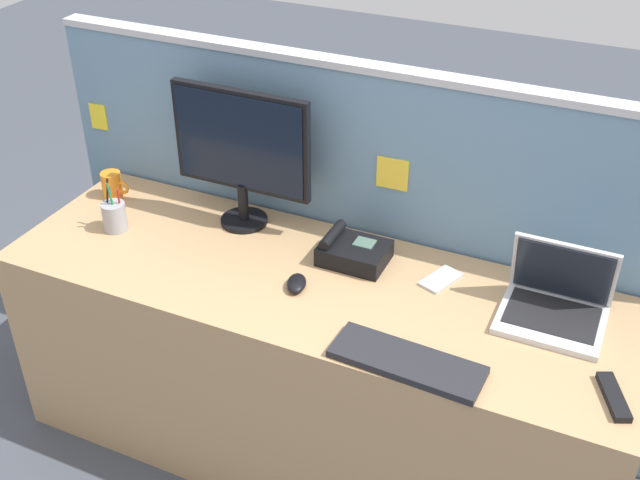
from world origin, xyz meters
name	(u,v)px	position (x,y,z in m)	size (l,w,h in m)	color
ground_plane	(314,445)	(0.00, 0.00, 0.00)	(10.00, 10.00, 0.00)	#424751
desk	(314,368)	(0.00, 0.00, 0.38)	(2.04, 0.66, 0.75)	tan
cubicle_divider	(357,242)	(0.00, 0.37, 0.67)	(2.30, 0.08, 1.34)	#6084A3
desktop_monitor	(241,148)	(-0.37, 0.22, 1.04)	(0.50, 0.17, 0.49)	black
laptop	(556,300)	(0.72, 0.13, 0.81)	(0.30, 0.26, 0.23)	silver
desk_phone	(353,251)	(0.07, 0.15, 0.79)	(0.22, 0.16, 0.10)	black
keyboard_main	(407,362)	(0.40, -0.26, 0.76)	(0.42, 0.15, 0.02)	#232328
computer_mouse_right_hand	(297,283)	(-0.03, -0.06, 0.77)	(0.06, 0.10, 0.03)	black
pen_cup	(114,216)	(-0.75, -0.01, 0.81)	(0.08, 0.08, 0.19)	#99999E
cell_phone_silver_slab	(441,279)	(0.37, 0.16, 0.76)	(0.07, 0.14, 0.01)	#B7BAC1
tv_remote	(614,397)	(0.93, -0.16, 0.76)	(0.04, 0.17, 0.02)	black
coffee_mug	(112,185)	(-0.90, 0.17, 0.80)	(0.11, 0.07, 0.10)	orange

